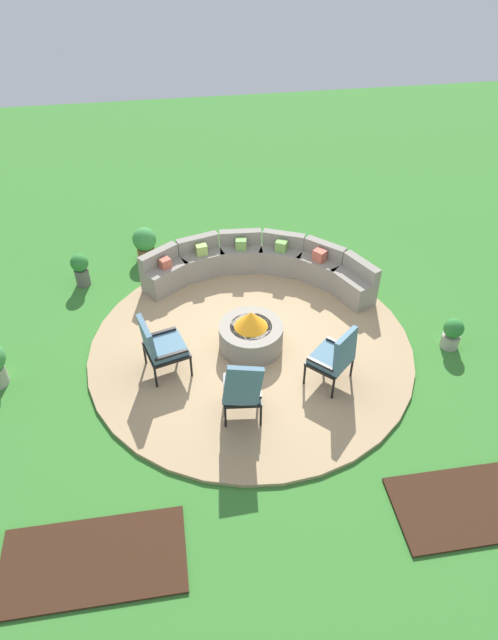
# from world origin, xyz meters

# --- Properties ---
(ground_plane) EXTENTS (24.00, 24.00, 0.00)m
(ground_plane) POSITION_xyz_m (0.00, 0.00, 0.00)
(ground_plane) COLOR #387A2D
(patio_circle) EXTENTS (5.22, 5.22, 0.06)m
(patio_circle) POSITION_xyz_m (0.00, 0.00, 0.03)
(patio_circle) COLOR tan
(patio_circle) RESTS_ON ground_plane
(mulch_bed_left) EXTENTS (2.12, 1.07, 0.04)m
(mulch_bed_left) POSITION_xyz_m (-2.35, -3.25, 0.02)
(mulch_bed_left) COLOR #382114
(mulch_bed_left) RESTS_ON ground_plane
(mulch_bed_right) EXTENTS (2.12, 1.07, 0.04)m
(mulch_bed_right) POSITION_xyz_m (2.35, -3.25, 0.02)
(mulch_bed_right) COLOR #382114
(mulch_bed_right) RESTS_ON ground_plane
(fire_pit) EXTENTS (1.03, 1.03, 0.71)m
(fire_pit) POSITION_xyz_m (0.00, 0.00, 0.33)
(fire_pit) COLOR gray
(fire_pit) RESTS_ON patio_circle
(curved_stone_bench) EXTENTS (4.09, 1.93, 0.74)m
(curved_stone_bench) POSITION_xyz_m (0.45, 1.81, 0.37)
(curved_stone_bench) COLOR gray
(curved_stone_bench) RESTS_ON patio_circle
(lounge_chair_front_left) EXTENTS (0.75, 0.74, 1.02)m
(lounge_chair_front_left) POSITION_xyz_m (-1.43, -0.34, 0.60)
(lounge_chair_front_left) COLOR black
(lounge_chair_front_left) RESTS_ON patio_circle
(lounge_chair_front_right) EXTENTS (0.60, 0.62, 1.15)m
(lounge_chair_front_right) POSITION_xyz_m (-0.35, -1.43, 0.63)
(lounge_chair_front_right) COLOR black
(lounge_chair_front_right) RESTS_ON patio_circle
(lounge_chair_back_left) EXTENTS (0.80, 0.81, 1.03)m
(lounge_chair_back_left) POSITION_xyz_m (1.09, -0.97, 0.60)
(lounge_chair_back_left) COLOR black
(lounge_chair_back_left) RESTS_ON patio_circle
(potted_plant_0) EXTENTS (0.46, 0.46, 0.65)m
(potted_plant_0) POSITION_xyz_m (-1.62, 2.95, 0.36)
(potted_plant_0) COLOR brown
(potted_plant_0) RESTS_ON ground_plane
(potted_plant_1) EXTENTS (0.32, 0.32, 0.64)m
(potted_plant_1) POSITION_xyz_m (-2.80, 2.23, 0.35)
(potted_plant_1) COLOR #605B56
(potted_plant_1) RESTS_ON ground_plane
(potted_plant_2) EXTENTS (0.32, 0.32, 0.55)m
(potted_plant_2) POSITION_xyz_m (3.21, -0.43, 0.30)
(potted_plant_2) COLOR #A89E8E
(potted_plant_2) RESTS_ON ground_plane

